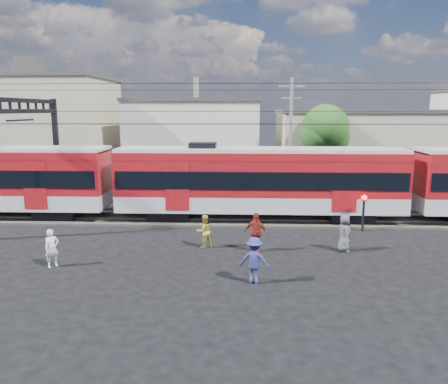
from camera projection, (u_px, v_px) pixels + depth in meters
The scene contains 17 objects.
ground at pixel (177, 269), 17.49m from camera, with size 120.00×120.00×0.00m, color black.
track_bed at pixel (197, 219), 25.33m from camera, with size 70.00×3.40×0.12m, color #2D2823.
rail_near at pixel (196, 220), 24.58m from camera, with size 70.00×0.12×0.12m, color #59544C.
rail_far at pixel (199, 214), 26.05m from camera, with size 70.00×0.12×0.12m, color #59544C.
commuter_train at pixel (263, 179), 24.74m from camera, with size 50.30×3.08×4.17m.
catenary at pixel (45, 130), 24.76m from camera, with size 70.00×9.30×7.52m.
building_west at pixel (34, 127), 40.91m from camera, with size 14.28×10.20×9.30m.
building_midwest at pixel (197, 137), 43.40m from camera, with size 12.24×12.24×7.30m.
building_mideast at pixel (367, 144), 39.87m from camera, with size 16.32×10.20×6.30m.
utility_pole_mid at pixel (290, 135), 31.12m from camera, with size 1.80×0.24×8.50m.
tree_near at pixel (327, 131), 34.00m from camera, with size 3.82×3.64×6.72m.
pedestrian_a at pixel (52, 248), 17.63m from camera, with size 0.57×0.37×1.56m, color silver.
pedestrian_b at pixel (204, 231), 20.11m from camera, with size 0.75×0.59×1.55m, color gold.
pedestrian_c at pixel (254, 260), 15.94m from camera, with size 1.13×0.65×1.75m, color navy.
pedestrian_d at pixel (256, 232), 19.47m from camera, with size 1.05×0.44×1.80m, color maroon.
pedestrian_e at pixel (344, 233), 19.55m from camera, with size 0.83×0.54×1.69m, color #4A4A4F.
crossing_signal at pixel (364, 206), 22.69m from camera, with size 0.29×0.29×1.99m.
Camera 1 is at (2.61, -16.52, 6.28)m, focal length 35.00 mm.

